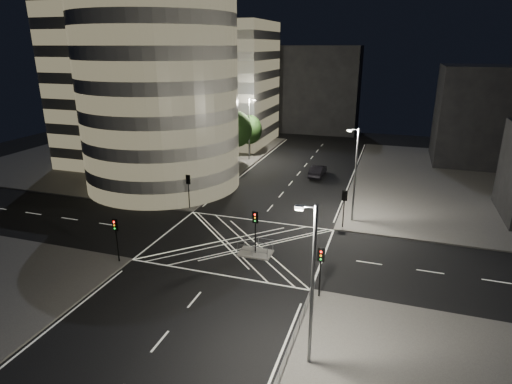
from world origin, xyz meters
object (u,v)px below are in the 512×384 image
(traffic_signal_nl, at_px, (116,232))
(traffic_signal_fr, at_px, (344,202))
(traffic_signal_nr, at_px, (321,263))
(traffic_signal_island, at_px, (255,224))
(central_island, at_px, (255,253))
(street_lamp_left_near, at_px, (202,152))
(traffic_signal_fl, at_px, (188,185))
(street_lamp_right_near, at_px, (312,282))
(street_lamp_right_far, at_px, (355,172))
(street_lamp_left_far, at_px, (249,127))
(sedan, at_px, (318,171))

(traffic_signal_nl, xyz_separation_m, traffic_signal_fr, (17.60, 13.60, 0.00))
(traffic_signal_nr, relative_size, traffic_signal_island, 1.00)
(central_island, bearing_deg, traffic_signal_island, 0.00)
(central_island, distance_m, street_lamp_left_near, 18.52)
(traffic_signal_fl, xyz_separation_m, traffic_signal_nl, (0.00, -13.60, 0.00))
(street_lamp_right_near, bearing_deg, traffic_signal_nr, 95.04)
(traffic_signal_fl, height_order, street_lamp_left_near, street_lamp_left_near)
(traffic_signal_fr, bearing_deg, traffic_signal_nl, -142.31)
(traffic_signal_fl, height_order, street_lamp_right_near, street_lamp_right_near)
(traffic_signal_nr, xyz_separation_m, street_lamp_right_far, (0.64, 15.80, 2.63))
(street_lamp_right_far, xyz_separation_m, street_lamp_right_near, (0.00, -23.00, 0.00))
(traffic_signal_fr, distance_m, street_lamp_right_near, 20.97)
(traffic_signal_nl, height_order, street_lamp_right_near, street_lamp_right_near)
(street_lamp_left_far, distance_m, street_lamp_right_near, 47.88)
(traffic_signal_nr, bearing_deg, street_lamp_left_far, 116.36)
(traffic_signal_nl, xyz_separation_m, traffic_signal_nr, (17.60, 0.00, 0.00))
(traffic_signal_fl, height_order, traffic_signal_nl, same)
(traffic_signal_fl, relative_size, street_lamp_right_near, 0.40)
(street_lamp_left_near, bearing_deg, traffic_signal_fl, -83.03)
(traffic_signal_fr, relative_size, street_lamp_left_near, 0.40)
(traffic_signal_fr, bearing_deg, central_island, -129.33)
(traffic_signal_nr, distance_m, street_lamp_left_near, 26.32)
(street_lamp_left_far, bearing_deg, traffic_signal_fr, -51.83)
(street_lamp_left_near, bearing_deg, street_lamp_left_far, 90.00)
(traffic_signal_island, xyz_separation_m, street_lamp_right_far, (7.44, 10.50, 2.63))
(sedan, bearing_deg, street_lamp_right_far, 114.25)
(traffic_signal_fl, relative_size, sedan, 0.78)
(traffic_signal_fr, xyz_separation_m, street_lamp_right_near, (0.64, -20.80, 2.63))
(central_island, height_order, traffic_signal_island, traffic_signal_island)
(traffic_signal_nl, xyz_separation_m, sedan, (11.71, 31.26, -2.07))
(street_lamp_right_far, distance_m, street_lamp_right_near, 23.00)
(central_island, bearing_deg, traffic_signal_nl, -153.86)
(central_island, bearing_deg, traffic_signal_nr, -37.93)
(traffic_signal_fl, height_order, sedan, traffic_signal_fl)
(traffic_signal_fl, relative_size, street_lamp_left_near, 0.40)
(traffic_signal_fl, height_order, street_lamp_left_far, street_lamp_left_far)
(street_lamp_left_near, distance_m, street_lamp_right_near, 32.13)
(street_lamp_right_near, bearing_deg, sedan, 99.64)
(traffic_signal_island, relative_size, street_lamp_left_near, 0.40)
(traffic_signal_fl, bearing_deg, street_lamp_left_far, 91.57)
(street_lamp_left_near, distance_m, sedan, 18.16)
(central_island, xyz_separation_m, street_lamp_right_far, (7.44, 10.50, 5.47))
(traffic_signal_island, xyz_separation_m, street_lamp_left_far, (-11.44, 31.50, 2.63))
(traffic_signal_fl, xyz_separation_m, traffic_signal_island, (10.80, -8.30, 0.00))
(traffic_signal_island, height_order, sedan, traffic_signal_island)
(traffic_signal_fr, height_order, street_lamp_right_near, street_lamp_right_near)
(traffic_signal_fl, distance_m, street_lamp_left_far, 23.36)
(traffic_signal_nl, bearing_deg, street_lamp_right_far, 40.91)
(traffic_signal_fl, height_order, traffic_signal_nr, same)
(traffic_signal_fr, relative_size, street_lamp_right_far, 0.40)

